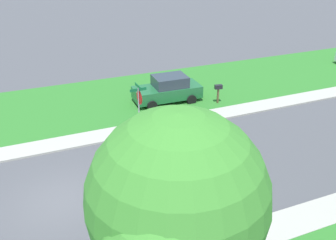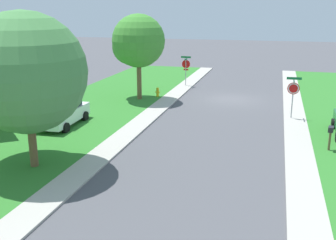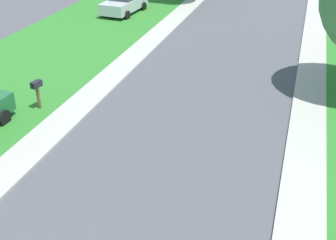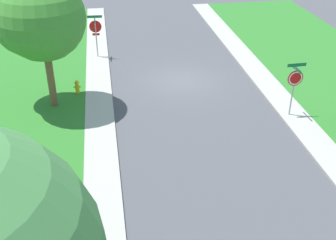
# 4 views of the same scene
# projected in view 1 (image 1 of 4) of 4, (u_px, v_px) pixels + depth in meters

# --- Properties ---
(ground_plane) EXTENTS (120.00, 120.00, 0.00)m
(ground_plane) POSITION_uv_depth(u_px,v_px,m) (61.00, 201.00, 15.14)
(ground_plane) COLOR #4C4C51
(sidewalk_west) EXTENTS (1.40, 56.00, 0.10)m
(sidewalk_west) POSITION_uv_depth(u_px,v_px,m) (247.00, 109.00, 23.15)
(sidewalk_west) COLOR #ADA89E
(sidewalk_west) RESTS_ON ground
(lawn_west) EXTENTS (8.00, 56.00, 0.08)m
(lawn_west) POSITION_uv_depth(u_px,v_px,m) (210.00, 84.00, 27.05)
(lawn_west) COLOR #2D7528
(lawn_west) RESTS_ON ground
(stop_sign_far_corner) EXTENTS (0.92, 0.92, 2.77)m
(stop_sign_far_corner) POSITION_uv_depth(u_px,v_px,m) (139.00, 100.00, 19.68)
(stop_sign_far_corner) COLOR #9E9EA3
(stop_sign_far_corner) RESTS_ON ground
(car_green_far_down_street) EXTENTS (2.14, 4.35, 1.76)m
(car_green_far_down_street) POSITION_uv_depth(u_px,v_px,m) (168.00, 89.00, 23.86)
(car_green_far_down_street) COLOR #1E6033
(car_green_far_down_street) RESTS_ON ground
(tree_corner_large) EXTENTS (4.34, 4.04, 6.61)m
(tree_corner_large) POSITION_uv_depth(u_px,v_px,m) (175.00, 210.00, 7.89)
(tree_corner_large) COLOR brown
(tree_corner_large) RESTS_ON ground
(mailbox) EXTENTS (0.32, 0.52, 1.31)m
(mailbox) POSITION_uv_depth(u_px,v_px,m) (218.00, 89.00, 23.49)
(mailbox) COLOR brown
(mailbox) RESTS_ON ground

